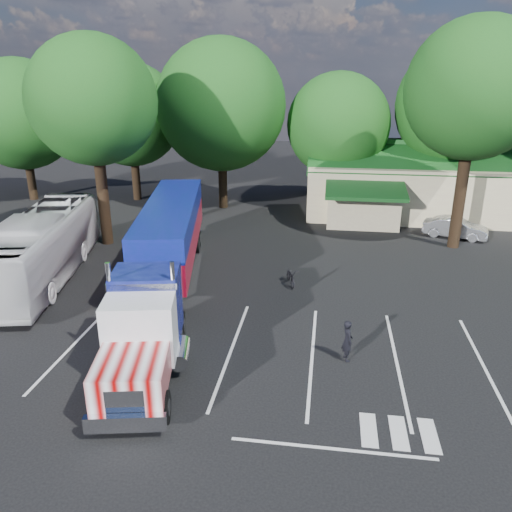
# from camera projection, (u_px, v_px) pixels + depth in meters

# --- Properties ---
(ground) EXTENTS (120.00, 120.00, 0.00)m
(ground) POSITION_uv_depth(u_px,v_px,m) (254.00, 290.00, 25.34)
(ground) COLOR black
(ground) RESTS_ON ground
(event_hall) EXTENTS (24.20, 14.12, 5.55)m
(event_hall) POSITION_uv_depth(u_px,v_px,m) (460.00, 183.00, 39.24)
(event_hall) COLOR beige
(event_hall) RESTS_ON ground
(tree_row_a) EXTENTS (9.00, 9.00, 11.68)m
(tree_row_a) POSITION_uv_depth(u_px,v_px,m) (21.00, 115.00, 41.24)
(tree_row_a) COLOR black
(tree_row_a) RESTS_ON ground
(tree_row_b) EXTENTS (8.40, 8.40, 11.35)m
(tree_row_b) POSITION_uv_depth(u_px,v_px,m) (131.00, 115.00, 41.22)
(tree_row_b) COLOR black
(tree_row_b) RESTS_ON ground
(tree_row_c) EXTENTS (10.00, 10.00, 13.05)m
(tree_row_c) POSITION_uv_depth(u_px,v_px,m) (221.00, 106.00, 38.32)
(tree_row_c) COLOR black
(tree_row_c) RESTS_ON ground
(tree_row_d) EXTENTS (8.00, 8.00, 10.60)m
(tree_row_d) POSITION_uv_depth(u_px,v_px,m) (338.00, 125.00, 38.79)
(tree_row_d) COLOR black
(tree_row_d) RESTS_ON ground
(tree_row_e) EXTENTS (9.60, 9.60, 12.90)m
(tree_row_e) POSITION_uv_depth(u_px,v_px,m) (460.00, 106.00, 37.51)
(tree_row_e) COLOR black
(tree_row_e) RESTS_ON ground
(tree_near_left) EXTENTS (7.60, 7.60, 12.65)m
(tree_near_left) POSITION_uv_depth(u_px,v_px,m) (93.00, 101.00, 29.34)
(tree_near_left) COLOR black
(tree_near_left) RESTS_ON ground
(tree_near_right) EXTENTS (8.00, 8.00, 13.50)m
(tree_near_right) POSITION_uv_depth(u_px,v_px,m) (475.00, 90.00, 28.41)
(tree_near_right) COLOR black
(tree_near_right) RESTS_ON ground
(semi_truck) EXTENTS (6.23, 19.91, 4.15)m
(semi_truck) POSITION_uv_depth(u_px,v_px,m) (166.00, 248.00, 24.20)
(semi_truck) COLOR black
(semi_truck) RESTS_ON ground
(woman) EXTENTS (0.55, 0.69, 1.64)m
(woman) POSITION_uv_depth(u_px,v_px,m) (347.00, 340.00, 18.86)
(woman) COLOR black
(woman) RESTS_ON ground
(bicycle) EXTENTS (1.03, 1.83, 0.91)m
(bicycle) POSITION_uv_depth(u_px,v_px,m) (291.00, 276.00, 25.86)
(bicycle) COLOR black
(bicycle) RESTS_ON ground
(tour_bus) EXTENTS (5.51, 12.97, 3.52)m
(tour_bus) POSITION_uv_depth(u_px,v_px,m) (42.00, 247.00, 26.23)
(tour_bus) COLOR silver
(tour_bus) RESTS_ON ground
(silver_sedan) EXTENTS (4.33, 2.61, 1.35)m
(silver_sedan) POSITION_uv_depth(u_px,v_px,m) (455.00, 228.00, 33.22)
(silver_sedan) COLOR #A9ACB1
(silver_sedan) RESTS_ON ground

